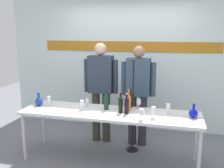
{
  "coord_description": "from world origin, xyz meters",
  "views": [
    {
      "loc": [
        0.94,
        -3.56,
        1.99
      ],
      "look_at": [
        0.0,
        0.15,
        1.18
      ],
      "focal_mm": 41.18,
      "sensor_mm": 36.0,
      "label": 1
    }
  ],
  "objects_px": {
    "microphone_stand": "(133,121)",
    "wine_bottle_4": "(127,105)",
    "presenter_right": "(138,90)",
    "wine_glass_right_0": "(153,110)",
    "wine_glass_right_2": "(168,107)",
    "display_table": "(110,115)",
    "wine_bottle_3": "(130,99)",
    "decanter_blue_right": "(193,113)",
    "decanter_blue_left": "(39,101)",
    "wine_bottle_0": "(106,101)",
    "wine_glass_right_3": "(139,102)",
    "wine_glass_left_0": "(82,103)",
    "wine_glass_right_1": "(142,112)",
    "wine_glass_left_2": "(49,99)",
    "wine_bottle_2": "(129,102)",
    "wine_bottle_1": "(121,104)",
    "presenter_left": "(101,86)",
    "wine_glass_left_1": "(87,101)"
  },
  "relations": [
    {
      "from": "decanter_blue_left",
      "to": "wine_bottle_0",
      "type": "height_order",
      "value": "wine_bottle_0"
    },
    {
      "from": "wine_glass_right_2",
      "to": "wine_bottle_3",
      "type": "bearing_deg",
      "value": 162.5
    },
    {
      "from": "wine_glass_right_0",
      "to": "wine_glass_right_2",
      "type": "bearing_deg",
      "value": 48.49
    },
    {
      "from": "wine_glass_right_1",
      "to": "wine_bottle_4",
      "type": "bearing_deg",
      "value": 140.09
    },
    {
      "from": "decanter_blue_left",
      "to": "presenter_right",
      "type": "relative_size",
      "value": 0.12
    },
    {
      "from": "wine_bottle_3",
      "to": "wine_glass_right_2",
      "type": "bearing_deg",
      "value": -17.5
    },
    {
      "from": "wine_glass_left_2",
      "to": "wine_bottle_3",
      "type": "bearing_deg",
      "value": 9.57
    },
    {
      "from": "wine_bottle_3",
      "to": "microphone_stand",
      "type": "relative_size",
      "value": 0.21
    },
    {
      "from": "decanter_blue_right",
      "to": "presenter_right",
      "type": "relative_size",
      "value": 0.12
    },
    {
      "from": "decanter_blue_right",
      "to": "wine_glass_right_3",
      "type": "relative_size",
      "value": 1.29
    },
    {
      "from": "wine_bottle_4",
      "to": "wine_glass_right_1",
      "type": "distance_m",
      "value": 0.32
    },
    {
      "from": "wine_bottle_2",
      "to": "wine_glass_right_1",
      "type": "height_order",
      "value": "wine_bottle_2"
    },
    {
      "from": "display_table",
      "to": "presenter_right",
      "type": "height_order",
      "value": "presenter_right"
    },
    {
      "from": "wine_bottle_4",
      "to": "microphone_stand",
      "type": "distance_m",
      "value": 0.58
    },
    {
      "from": "wine_bottle_4",
      "to": "wine_glass_right_1",
      "type": "height_order",
      "value": "wine_bottle_4"
    },
    {
      "from": "microphone_stand",
      "to": "wine_bottle_4",
      "type": "bearing_deg",
      "value": -93.08
    },
    {
      "from": "decanter_blue_left",
      "to": "wine_bottle_3",
      "type": "xyz_separation_m",
      "value": [
        1.45,
        0.27,
        0.06
      ]
    },
    {
      "from": "decanter_blue_left",
      "to": "wine_bottle_3",
      "type": "relative_size",
      "value": 0.67
    },
    {
      "from": "presenter_left",
      "to": "wine_glass_right_1",
      "type": "height_order",
      "value": "presenter_left"
    },
    {
      "from": "wine_glass_right_2",
      "to": "wine_glass_right_3",
      "type": "height_order",
      "value": "wine_glass_right_3"
    },
    {
      "from": "display_table",
      "to": "wine_bottle_3",
      "type": "xyz_separation_m",
      "value": [
        0.26,
        0.3,
        0.19
      ]
    },
    {
      "from": "decanter_blue_right",
      "to": "wine_glass_right_0",
      "type": "distance_m",
      "value": 0.56
    },
    {
      "from": "decanter_blue_left",
      "to": "wine_bottle_0",
      "type": "relative_size",
      "value": 0.7
    },
    {
      "from": "wine_bottle_3",
      "to": "wine_glass_left_2",
      "type": "bearing_deg",
      "value": -170.43
    },
    {
      "from": "display_table",
      "to": "wine_glass_left_1",
      "type": "distance_m",
      "value": 0.48
    },
    {
      "from": "display_table",
      "to": "decanter_blue_left",
      "type": "height_order",
      "value": "decanter_blue_left"
    },
    {
      "from": "wine_bottle_0",
      "to": "microphone_stand",
      "type": "xyz_separation_m",
      "value": [
        0.37,
        0.3,
        -0.39
      ]
    },
    {
      "from": "wine_glass_left_2",
      "to": "wine_glass_right_1",
      "type": "relative_size",
      "value": 1.05
    },
    {
      "from": "wine_bottle_4",
      "to": "wine_glass_right_3",
      "type": "bearing_deg",
      "value": 63.48
    },
    {
      "from": "wine_bottle_3",
      "to": "wine_glass_right_1",
      "type": "relative_size",
      "value": 2.14
    },
    {
      "from": "wine_bottle_3",
      "to": "microphone_stand",
      "type": "xyz_separation_m",
      "value": [
        0.02,
        0.1,
        -0.39
      ]
    },
    {
      "from": "decanter_blue_right",
      "to": "wine_glass_right_0",
      "type": "height_order",
      "value": "decanter_blue_right"
    },
    {
      "from": "wine_bottle_4",
      "to": "wine_glass_left_0",
      "type": "distance_m",
      "value": 0.7
    },
    {
      "from": "wine_glass_left_2",
      "to": "microphone_stand",
      "type": "xyz_separation_m",
      "value": [
        1.32,
        0.32,
        -0.37
      ]
    },
    {
      "from": "presenter_right",
      "to": "microphone_stand",
      "type": "height_order",
      "value": "presenter_right"
    },
    {
      "from": "wine_glass_right_0",
      "to": "presenter_right",
      "type": "bearing_deg",
      "value": 113.4
    },
    {
      "from": "display_table",
      "to": "wine_glass_right_1",
      "type": "height_order",
      "value": "wine_glass_right_1"
    },
    {
      "from": "wine_bottle_0",
      "to": "wine_bottle_1",
      "type": "height_order",
      "value": "wine_bottle_1"
    },
    {
      "from": "wine_bottle_0",
      "to": "wine_glass_right_3",
      "type": "height_order",
      "value": "wine_bottle_0"
    },
    {
      "from": "presenter_right",
      "to": "presenter_left",
      "type": "bearing_deg",
      "value": -180.0
    },
    {
      "from": "wine_glass_right_1",
      "to": "presenter_left",
      "type": "bearing_deg",
      "value": 133.56
    },
    {
      "from": "wine_glass_left_1",
      "to": "microphone_stand",
      "type": "distance_m",
      "value": 0.82
    },
    {
      "from": "display_table",
      "to": "wine_bottle_2",
      "type": "xyz_separation_m",
      "value": [
        0.26,
        0.14,
        0.19
      ]
    },
    {
      "from": "wine_glass_right_0",
      "to": "microphone_stand",
      "type": "xyz_separation_m",
      "value": [
        -0.37,
        0.51,
        -0.37
      ]
    },
    {
      "from": "decanter_blue_left",
      "to": "wine_glass_left_2",
      "type": "relative_size",
      "value": 1.37
    },
    {
      "from": "decanter_blue_left",
      "to": "wine_glass_left_0",
      "type": "height_order",
      "value": "decanter_blue_left"
    },
    {
      "from": "display_table",
      "to": "wine_bottle_4",
      "type": "bearing_deg",
      "value": -4.13
    },
    {
      "from": "display_table",
      "to": "wine_glass_right_2",
      "type": "relative_size",
      "value": 17.1
    },
    {
      "from": "presenter_right",
      "to": "wine_glass_right_1",
      "type": "xyz_separation_m",
      "value": [
        0.18,
        -0.88,
        -0.1
      ]
    },
    {
      "from": "wine_glass_left_0",
      "to": "wine_glass_right_2",
      "type": "relative_size",
      "value": 0.94
    }
  ]
}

